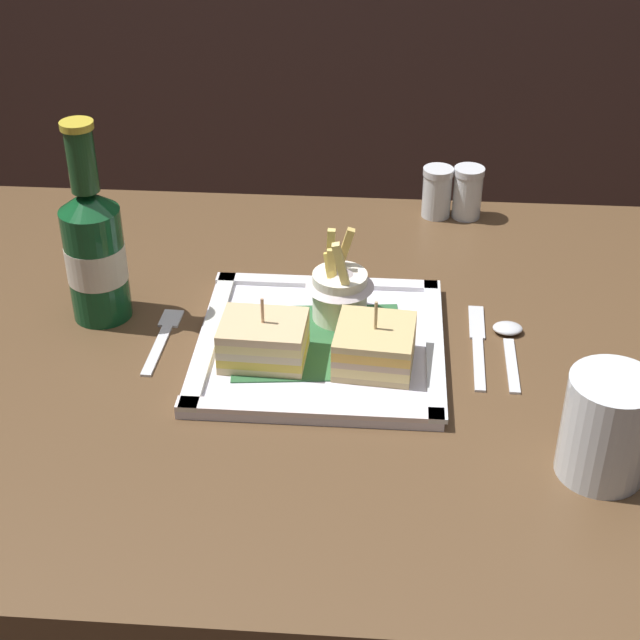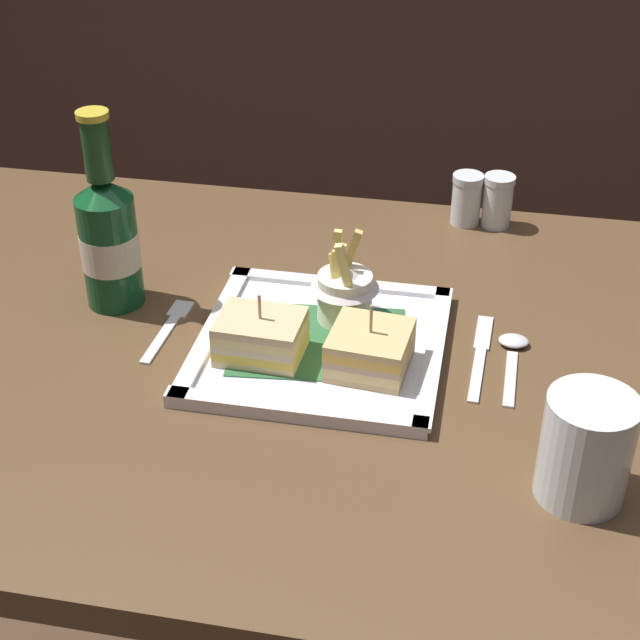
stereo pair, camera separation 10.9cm
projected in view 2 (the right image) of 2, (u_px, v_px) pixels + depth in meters
dining_table at (319, 446)px, 1.19m from camera, size 1.26×0.80×0.78m
square_plate at (321, 345)px, 1.11m from camera, size 0.28×0.28×0.02m
sandwich_half_left at (261, 337)px, 1.07m from camera, size 0.10×0.08×0.08m
sandwich_half_right at (370, 350)px, 1.05m from camera, size 0.09×0.09×0.08m
fries_cup at (345, 288)px, 1.12m from camera, size 0.08×0.08×0.11m
beer_bottle at (108, 237)px, 1.15m from camera, size 0.07×0.07×0.25m
water_glass at (585, 455)px, 0.89m from camera, size 0.08×0.08×0.11m
fork at (169, 327)px, 1.15m from camera, size 0.03×0.14×0.00m
knife at (480, 353)px, 1.10m from camera, size 0.02×0.17×0.00m
spoon at (513, 351)px, 1.10m from camera, size 0.03×0.13×0.01m
salt_shaker at (466, 202)px, 1.36m from camera, size 0.04×0.04×0.07m
pepper_shaker at (497, 204)px, 1.35m from camera, size 0.04×0.04×0.08m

